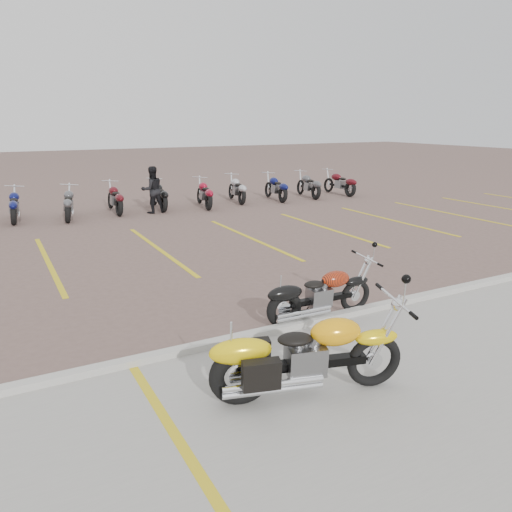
{
  "coord_description": "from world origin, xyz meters",
  "views": [
    {
      "loc": [
        -3.73,
        -8.28,
        3.29
      ],
      "look_at": [
        0.63,
        -0.16,
        0.75
      ],
      "focal_mm": 35.0,
      "sensor_mm": 36.0,
      "label": 1
    }
  ],
  "objects": [
    {
      "name": "flame_cruiser",
      "position": [
        0.9,
        -1.84,
        0.42
      ],
      "size": [
        2.03,
        0.31,
        0.84
      ],
      "rotation": [
        0.08,
        0.0,
        -0.04
      ],
      "color": "black",
      "rests_on": "ground"
    },
    {
      "name": "curb",
      "position": [
        0.0,
        -2.0,
        0.06
      ],
      "size": [
        60.0,
        0.18,
        0.12
      ],
      "primitive_type": "cube",
      "color": "#ADAAA3",
      "rests_on": "ground"
    },
    {
      "name": "ground",
      "position": [
        0.0,
        0.0,
        0.0
      ],
      "size": [
        100.0,
        100.0,
        0.0
      ],
      "primitive_type": "plane",
      "color": "brown",
      "rests_on": "ground"
    },
    {
      "name": "person_b",
      "position": [
        1.43,
        9.18,
        0.84
      ],
      "size": [
        0.84,
        0.67,
        1.67
      ],
      "primitive_type": "imported",
      "rotation": [
        0.0,
        0.0,
        3.19
      ],
      "color": "black",
      "rests_on": "ground"
    },
    {
      "name": "bg_bike_row",
      "position": [
        1.03,
        9.74,
        0.55
      ],
      "size": [
        18.93,
        2.04,
        1.1
      ],
      "color": "black",
      "rests_on": "ground"
    },
    {
      "name": "parking_stripes",
      "position": [
        0.0,
        4.0,
        0.0
      ],
      "size": [
        38.0,
        5.5,
        0.01
      ],
      "primitive_type": null,
      "color": "gold",
      "rests_on": "ground"
    },
    {
      "name": "apron_stripe",
      "position": [
        -2.3,
        -4.5,
        0.01
      ],
      "size": [
        0.12,
        5.0,
        0.0
      ],
      "primitive_type": "cube",
      "color": "gold",
      "rests_on": "concrete_apron"
    },
    {
      "name": "concrete_apron",
      "position": [
        0.0,
        -4.5,
        0.01
      ],
      "size": [
        60.0,
        5.0,
        0.01
      ],
      "primitive_type": "cube",
      "color": "#9E9B93",
      "rests_on": "ground"
    },
    {
      "name": "yellow_cruiser",
      "position": [
        -0.64,
        -3.74,
        0.5
      ],
      "size": [
        2.39,
        0.79,
        1.0
      ],
      "rotation": [
        0.07,
        0.0,
        -0.27
      ],
      "color": "black",
      "rests_on": "ground"
    }
  ]
}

